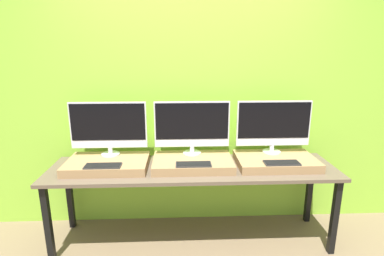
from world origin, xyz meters
name	(u,v)px	position (x,y,z in m)	size (l,w,h in m)	color
wall_back	(191,94)	(0.00, 0.69, 1.30)	(8.00, 0.04, 2.60)	#8CC638
workbench	(193,174)	(0.00, 0.31, 0.65)	(2.49, 0.62, 0.71)	brown
wooden_riser_left	(108,164)	(-0.74, 0.33, 0.75)	(0.69, 0.45, 0.07)	#99754C
monitor_left	(109,127)	(-0.74, 0.46, 1.05)	(0.67, 0.16, 0.48)	silver
keyboard_left	(103,166)	(-0.74, 0.18, 0.79)	(0.29, 0.12, 0.01)	#2D2D2D
wooden_riser_center	(193,162)	(0.00, 0.33, 0.75)	(0.69, 0.45, 0.07)	#99754C
monitor_center	(192,126)	(0.00, 0.46, 1.05)	(0.67, 0.16, 0.48)	silver
keyboard_center	(194,164)	(0.00, 0.18, 0.79)	(0.29, 0.12, 0.01)	#2D2D2D
wooden_riser_right	(276,161)	(0.74, 0.33, 0.75)	(0.69, 0.45, 0.07)	#99754C
monitor_right	(274,125)	(0.74, 0.46, 1.05)	(0.67, 0.16, 0.48)	silver
keyboard_right	(282,163)	(0.74, 0.18, 0.79)	(0.29, 0.12, 0.01)	#2D2D2D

